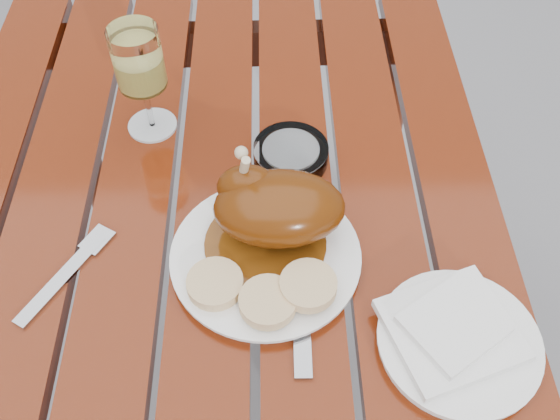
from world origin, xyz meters
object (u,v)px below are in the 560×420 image
(dinner_plate, at_px, (266,257))
(wine_glass, at_px, (143,82))
(table, at_px, (229,372))
(ashtray, at_px, (291,154))
(side_plate, at_px, (459,343))

(dinner_plate, xyz_separation_m, wine_glass, (-0.17, 0.25, 0.08))
(table, distance_m, dinner_plate, 0.39)
(ashtray, bearing_deg, dinner_plate, -102.32)
(side_plate, height_order, ashtray, ashtray)
(wine_glass, bearing_deg, ashtray, -20.02)
(dinner_plate, xyz_separation_m, side_plate, (0.23, -0.13, -0.00))
(dinner_plate, bearing_deg, ashtray, 77.68)
(wine_glass, height_order, ashtray, wine_glass)
(dinner_plate, relative_size, wine_glass, 1.40)
(wine_glass, relative_size, side_plate, 0.91)
(table, bearing_deg, side_plate, -24.94)
(dinner_plate, relative_size, side_plate, 1.28)
(wine_glass, distance_m, ashtray, 0.24)
(ashtray, bearing_deg, table, -123.93)
(wine_glass, xyz_separation_m, ashtray, (0.21, -0.08, -0.07))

